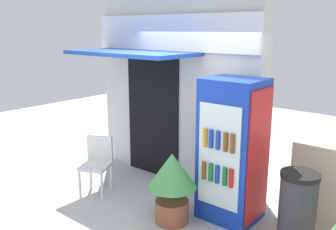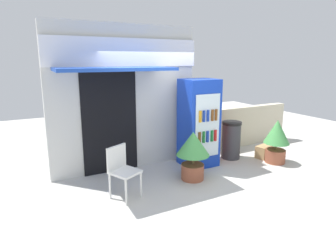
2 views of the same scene
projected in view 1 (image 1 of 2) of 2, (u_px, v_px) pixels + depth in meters
ground at (148, 219)px, 4.99m from camera, size 16.00×16.00×0.00m
storefront_building at (174, 88)px, 6.10m from camera, size 3.18×1.35×3.06m
drink_cooler at (233, 151)px, 4.84m from camera, size 0.77×0.72×1.93m
plastic_chair at (97, 161)px, 5.69m from camera, size 0.57×0.58×0.90m
potted_plant_near_shop at (172, 180)px, 4.80m from camera, size 0.65×0.65×0.97m
trash_bin at (297, 208)px, 4.37m from camera, size 0.46×0.46×0.90m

